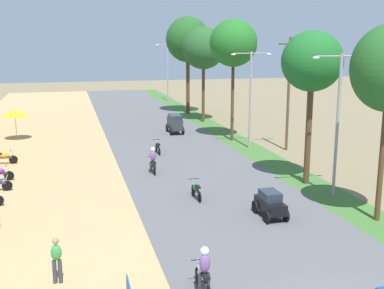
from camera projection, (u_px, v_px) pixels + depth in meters
The scene contains 17 objects.
parked_motorbike_seventh at pixel (4, 157), 31.77m from camera, with size 1.80×0.54×0.94m.
vendor_umbrella at pixel (15, 113), 39.28m from camera, with size 2.20×2.20×2.52m.
pedestrian_on_shoulder at pixel (57, 258), 16.04m from camera, with size 0.38×0.27×1.62m.
median_tree_second at pixel (312, 63), 26.20m from camera, with size 3.36×3.36×8.58m.
median_tree_third at pixel (233, 43), 38.02m from camera, with size 3.77×3.77×9.72m.
median_tree_fourth at pixel (204, 48), 47.30m from camera, with size 4.23×4.23×9.41m.
median_tree_fifth at pixel (188, 40), 52.64m from camera, with size 4.79×4.79×10.66m.
streetlamp_near at pixel (338, 115), 24.41m from camera, with size 3.16×0.20×7.42m.
streetlamp_mid at pixel (250, 93), 35.97m from camera, with size 3.16×0.20×7.27m.
streetlamp_far at pixel (168, 68), 65.04m from camera, with size 3.16×0.20×7.73m.
utility_pole_near at pixel (289, 92), 35.41m from camera, with size 1.80×0.20×8.35m.
car_hatchback_black at pixel (270, 203), 22.12m from camera, with size 1.04×2.00×1.23m.
car_van_charcoal at pixel (175, 123), 42.38m from camera, with size 1.19×2.41×1.67m.
motorbike_foreground_rider at pixel (204, 271), 15.34m from camera, with size 0.54×1.80×1.66m.
motorbike_ahead_second at pixel (196, 189), 24.78m from camera, with size 0.54×1.80×0.94m.
motorbike_ahead_third at pixel (153, 161), 29.54m from camera, with size 0.54×1.80×1.66m.
motorbike_ahead_fourth at pixel (158, 147), 34.83m from camera, with size 0.54×1.80×0.94m.
Camera 1 is at (-7.43, -10.47, 8.04)m, focal length 44.98 mm.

